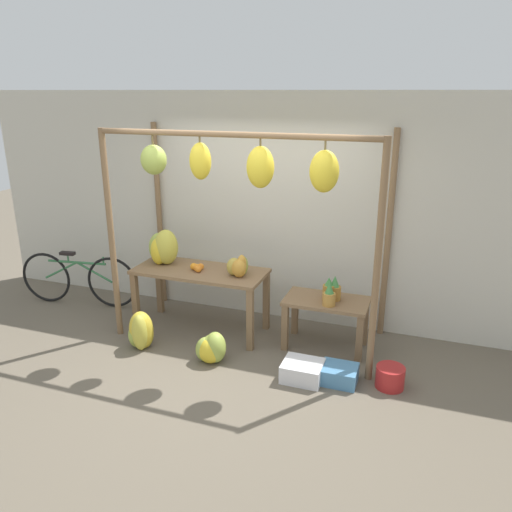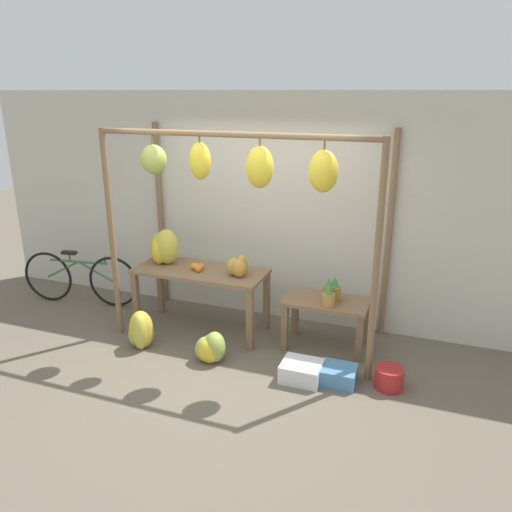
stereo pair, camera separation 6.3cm
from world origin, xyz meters
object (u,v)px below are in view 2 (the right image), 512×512
pineapple_cluster (331,292)px  parked_bicycle (80,278)px  fruit_crate_purple (338,375)px  banana_pile_on_table (163,248)px  papaya_pile (239,267)px  banana_pile_ground_left (141,331)px  fruit_crate_white (302,371)px  banana_pile_ground_right (211,348)px  blue_bucket (389,378)px  orange_pile (197,267)px

pineapple_cluster → parked_bicycle: pineapple_cluster is taller
parked_bicycle → fruit_crate_purple: 3.78m
banana_pile_on_table → papaya_pile: size_ratio=1.58×
parked_bicycle → fruit_crate_purple: (3.70, -0.74, -0.28)m
banana_pile_ground_left → fruit_crate_white: size_ratio=1.08×
banana_pile_on_table → papaya_pile: 1.03m
banana_pile_ground_right → papaya_pile: 0.97m
fruit_crate_white → banana_pile_ground_left: bearing=179.3°
blue_bucket → papaya_pile: bearing=164.6°
banana_pile_on_table → pineapple_cluster: bearing=-0.5°
blue_bucket → pineapple_cluster: bearing=142.8°
banana_pile_ground_right → fruit_crate_white: size_ratio=1.05×
banana_pile_on_table → parked_bicycle: (-1.38, 0.08, -0.61)m
banana_pile_ground_left → fruit_crate_white: banana_pile_ground_left is taller
banana_pile_ground_left → papaya_pile: papaya_pile is taller
banana_pile_ground_left → banana_pile_ground_right: (0.88, -0.01, -0.04)m
pineapple_cluster → fruit_crate_purple: bearing=-69.3°
orange_pile → banana_pile_ground_right: 1.02m
orange_pile → banana_pile_ground_right: (0.45, -0.62, -0.66)m
orange_pile → fruit_crate_white: 1.75m
banana_pile_ground_right → papaya_pile: size_ratio=1.54×
blue_bucket → fruit_crate_purple: 0.50m
pineapple_cluster → papaya_pile: 1.08m
papaya_pile → pineapple_cluster: bearing=3.3°
blue_bucket → parked_bicycle: parked_bicycle is taller
fruit_crate_white → blue_bucket: bearing=10.2°
banana_pile_ground_right → fruit_crate_purple: banana_pile_ground_right is taller
banana_pile_ground_left → blue_bucket: (2.74, 0.13, -0.09)m
fruit_crate_white → fruit_crate_purple: (0.36, 0.08, -0.01)m
banana_pile_ground_right → papaya_pile: (0.07, 0.63, 0.73)m
banana_pile_on_table → fruit_crate_white: 2.27m
banana_pile_on_table → banana_pile_ground_right: banana_pile_on_table is taller
banana_pile_ground_left → papaya_pile: bearing=33.0°
banana_pile_on_table → banana_pile_ground_right: size_ratio=1.03×
banana_pile_on_table → blue_bucket: 3.00m
banana_pile_ground_left → blue_bucket: size_ratio=1.54×
banana_pile_on_table → banana_pile_ground_right: (0.95, -0.71, -0.82)m
pineapple_cluster → banana_pile_ground_right: pineapple_cluster is taller
papaya_pile → banana_pile_ground_right: bearing=-96.6°
orange_pile → fruit_crate_white: (1.46, -0.63, -0.72)m
papaya_pile → fruit_crate_purple: papaya_pile is taller
banana_pile_on_table → fruit_crate_white: bearing=-20.3°
pineapple_cluster → papaya_pile: papaya_pile is taller
pineapple_cluster → banana_pile_ground_left: size_ratio=0.72×
fruit_crate_white → parked_bicycle: parked_bicycle is taller
papaya_pile → fruit_crate_purple: size_ratio=0.76×
banana_pile_on_table → parked_bicycle: bearing=176.5°
banana_pile_ground_left → fruit_crate_purple: 2.26m
papaya_pile → banana_pile_on_table: bearing=175.5°
banana_pile_ground_left → parked_bicycle: parked_bicycle is taller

